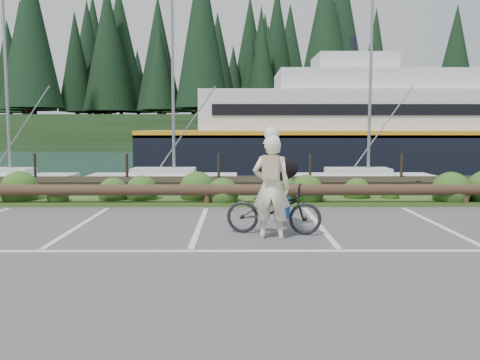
% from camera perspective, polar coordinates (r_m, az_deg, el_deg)
% --- Properties ---
extents(ground, '(72.00, 72.00, 0.00)m').
position_cam_1_polar(ground, '(9.25, -5.42, -7.38)').
color(ground, '#4C4C4E').
extents(harbor_backdrop, '(170.00, 160.00, 30.00)m').
position_cam_1_polar(harbor_backdrop, '(87.46, -0.57, 4.50)').
color(harbor_backdrop, '#1A363F').
rests_on(harbor_backdrop, ground).
extents(vegetation_strip, '(34.00, 1.60, 0.10)m').
position_cam_1_polar(vegetation_strip, '(14.44, -3.55, -2.36)').
color(vegetation_strip, '#3D5B21').
rests_on(vegetation_strip, ground).
extents(log_rail, '(32.00, 0.30, 0.60)m').
position_cam_1_polar(log_rail, '(13.75, -3.71, -2.98)').
color(log_rail, '#443021').
rests_on(log_rail, ground).
extents(bicycle, '(1.99, 0.98, 1.00)m').
position_cam_1_polar(bicycle, '(10.18, 3.80, -3.27)').
color(bicycle, black).
rests_on(bicycle, ground).
extents(cyclist, '(0.79, 0.59, 1.98)m').
position_cam_1_polar(cyclist, '(9.68, 3.55, -0.82)').
color(cyclist, white).
rests_on(cyclist, ground).
extents(dog, '(0.59, 0.96, 0.52)m').
position_cam_1_polar(dog, '(10.69, 4.16, 1.26)').
color(dog, black).
rests_on(dog, bicycle).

